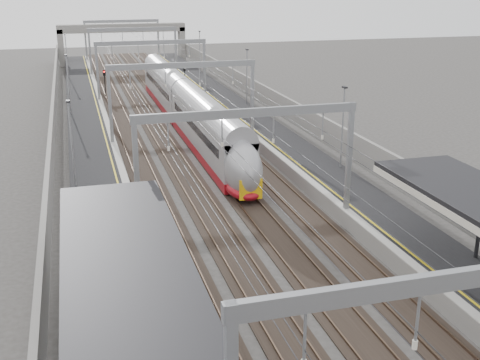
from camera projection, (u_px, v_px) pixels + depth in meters
platform_left at (91, 140)px, 54.38m from camera, size 4.00×120.00×1.00m
platform_right at (260, 129)px, 58.48m from camera, size 4.00×120.00×1.00m
tracks at (179, 139)px, 56.57m from camera, size 11.40×140.00×0.20m
overhead_line at (165, 65)px, 60.66m from camera, size 13.00×140.00×6.60m
overbridge at (122, 33)px, 105.08m from camera, size 22.00×2.20×6.90m
wall_left at (53, 131)px, 53.20m from camera, size 0.30×120.00×3.20m
wall_right at (291, 116)px, 58.95m from camera, size 0.30×120.00×3.20m
train at (189, 113)px, 58.60m from camera, size 2.49×45.38×3.95m
signal_green at (105, 78)px, 76.02m from camera, size 0.32×0.32×3.48m
signal_red_near at (176, 80)px, 74.37m from camera, size 0.32×0.32×3.48m
signal_red_far at (185, 73)px, 80.30m from camera, size 0.32×0.32×3.48m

